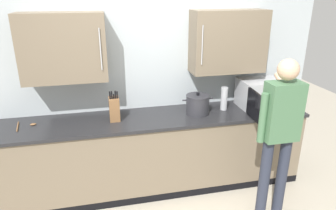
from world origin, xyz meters
TOP-DOWN VIEW (x-y plane):
  - back_wall_tiled at (-0.00, 1.12)m, footprint 4.17×0.44m
  - counter_unit at (0.00, 0.80)m, footprint 3.55×0.67m
  - microwave_oven at (1.30, 0.84)m, footprint 0.53×0.73m
  - knife_block at (-0.44, 0.81)m, footprint 0.11×0.15m
  - wooden_spoon at (-1.38, 0.85)m, footprint 0.21×0.24m
  - thermos_flask at (0.86, 0.84)m, footprint 0.08×0.08m
  - stock_pot at (0.51, 0.79)m, footprint 0.37×0.27m
  - person_figure at (1.11, 0.05)m, footprint 0.48×0.60m

SIDE VIEW (x-z plane):
  - counter_unit at x=0.00m, z-range 0.00..0.92m
  - wooden_spoon at x=-1.38m, z-range 0.92..0.94m
  - person_figure at x=1.11m, z-range 0.17..1.87m
  - stock_pot at x=0.51m, z-range 0.91..1.16m
  - knife_block at x=-0.44m, z-range 0.88..1.23m
  - thermos_flask at x=0.86m, z-range 0.92..1.20m
  - microwave_oven at x=1.30m, z-range 0.92..1.26m
  - back_wall_tiled at x=0.00m, z-range 0.08..2.86m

